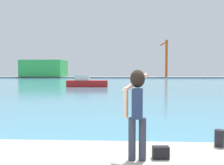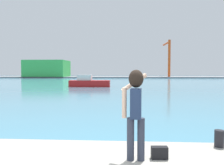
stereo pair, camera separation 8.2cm
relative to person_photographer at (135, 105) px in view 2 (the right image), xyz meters
The scene contains 9 objects.
ground_plane 49.20m from the person_photographer, 90.77° to the left, with size 220.00×220.00×0.00m, color #334751.
harbor_water 51.19m from the person_photographer, 90.74° to the left, with size 140.00×100.00×0.02m, color teal.
far_shore_dock 91.18m from the person_photographer, 90.42° to the left, with size 140.00×20.00×0.54m, color gray.
person_photographer is the anchor object (origin of this frame).
handbag 1.06m from the person_photographer, 11.09° to the left, with size 0.32×0.14×0.24m, color black.
harbor_bollard 2.30m from the person_photographer, 24.49° to the left, with size 0.21×0.21×0.38m, color black.
boat_moored 30.66m from the person_photographer, 101.11° to the left, with size 6.32×2.07×1.86m.
warehouse_left 92.68m from the person_photographer, 110.80° to the left, with size 16.75×12.14×6.70m, color green.
port_crane 88.26m from the person_photographer, 78.74° to the left, with size 1.36×11.02×14.63m.
Camera 2 is at (0.47, -3.35, 2.27)m, focal length 35.37 mm.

